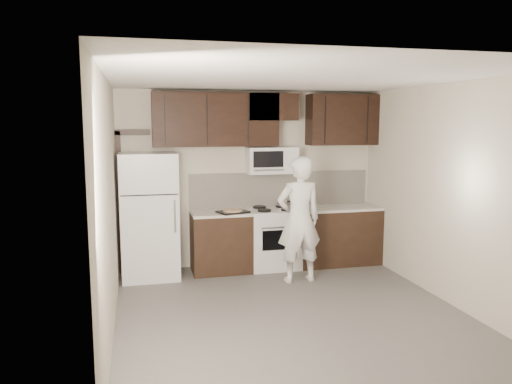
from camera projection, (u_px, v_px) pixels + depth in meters
name	position (u px, v px, depth m)	size (l,w,h in m)	color
floor	(293.00, 316.00, 5.78)	(4.50, 4.50, 0.00)	#585552
back_wall	(250.00, 179.00, 7.76)	(4.00, 4.00, 0.00)	beige
ceiling	(295.00, 78.00, 5.41)	(4.50, 4.50, 0.00)	white
counter_run	(292.00, 237.00, 7.73)	(2.95, 0.64, 0.91)	black
stove	(273.00, 238.00, 7.65)	(0.76, 0.66, 0.94)	silver
backsplash	(281.00, 189.00, 7.89)	(2.90, 0.02, 0.54)	silver
upper_cabinets	(265.00, 118.00, 7.51)	(3.48, 0.35, 0.78)	black
microwave	(271.00, 160.00, 7.60)	(0.76, 0.42, 0.40)	silver
refrigerator	(150.00, 216.00, 7.12)	(0.80, 0.76, 1.80)	silver
door_trim	(122.00, 190.00, 7.29)	(0.50, 0.08, 2.12)	black
saucepan	(282.00, 203.00, 7.77)	(0.29, 0.17, 0.16)	silver
baking_tray	(233.00, 212.00, 7.30)	(0.42, 0.32, 0.02)	black
pizza	(233.00, 210.00, 7.30)	(0.28, 0.28, 0.02)	beige
person	(299.00, 220.00, 6.92)	(0.64, 0.42, 1.77)	silver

